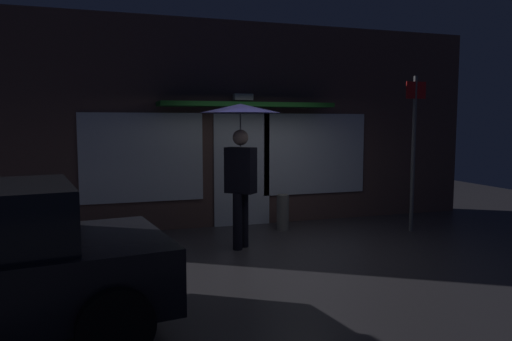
% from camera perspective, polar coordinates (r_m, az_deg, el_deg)
% --- Properties ---
extents(ground_plane, '(18.00, 18.00, 0.00)m').
position_cam_1_polar(ground_plane, '(7.37, 3.19, -9.85)').
color(ground_plane, '#38353A').
extents(building_facade, '(9.94, 1.00, 3.87)m').
position_cam_1_polar(building_facade, '(9.32, -1.98, 5.36)').
color(building_facade, brown).
rests_on(building_facade, ground).
extents(person_with_umbrella, '(1.26, 1.26, 2.26)m').
position_cam_1_polar(person_with_umbrella, '(7.44, -1.86, 4.08)').
color(person_with_umbrella, black).
rests_on(person_with_umbrella, ground).
extents(street_sign_post, '(0.40, 0.07, 2.80)m').
position_cam_1_polar(street_sign_post, '(9.11, 18.16, 2.87)').
color(street_sign_post, '#595B60').
rests_on(street_sign_post, ground).
extents(sidewalk_bollard, '(0.23, 0.23, 0.66)m').
position_cam_1_polar(sidewalk_bollard, '(8.88, 3.19, -4.98)').
color(sidewalk_bollard, slate).
rests_on(sidewalk_bollard, ground).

